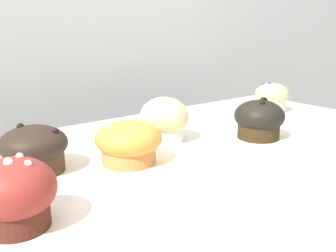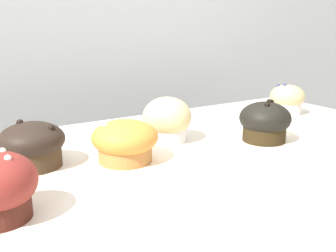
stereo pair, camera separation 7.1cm
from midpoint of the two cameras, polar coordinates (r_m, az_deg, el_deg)
name	(u,v)px [view 2 (the right image)]	position (r m, az deg, el deg)	size (l,w,h in m)	color
wall_back	(91,108)	(1.23, -9.45, 2.52)	(3.20, 0.10, 1.80)	#B2B7BC
muffin_front_center	(32,145)	(0.65, -16.23, -2.67)	(0.10, 0.10, 0.08)	#3D2C1B
muffin_back_left	(125,141)	(0.65, -3.20, -2.23)	(0.11, 0.11, 0.07)	#C67E3F
muffin_back_right	(287,99)	(1.05, 18.79, 3.67)	(0.09, 0.09, 0.08)	silver
muffin_front_left	(265,122)	(0.80, 16.35, 0.56)	(0.10, 0.10, 0.08)	#2E2210
muffin_front_right	(167,120)	(0.76, 2.53, 0.78)	(0.10, 0.10, 0.09)	white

